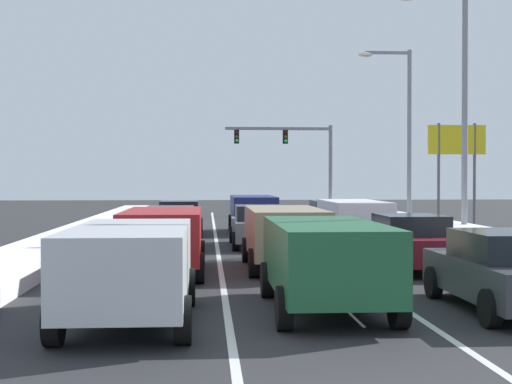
% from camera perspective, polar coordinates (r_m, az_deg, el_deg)
% --- Properties ---
extents(ground_plane, '(120.00, 120.00, 0.00)m').
position_cam_1_polar(ground_plane, '(24.80, 1.02, -4.71)').
color(ground_plane, '#28282B').
extents(lane_stripe_between_right_lane_and_center_lane, '(0.14, 49.48, 0.01)m').
position_cam_1_polar(lane_stripe_between_right_lane_and_center_lane, '(29.44, 3.59, -3.79)').
color(lane_stripe_between_right_lane_and_center_lane, silver).
rests_on(lane_stripe_between_right_lane_and_center_lane, ground).
extents(lane_stripe_between_center_lane_and_left_lane, '(0.14, 49.48, 0.01)m').
position_cam_1_polar(lane_stripe_between_center_lane_and_left_lane, '(29.20, -3.06, -3.83)').
color(lane_stripe_between_center_lane_and_left_lane, silver).
rests_on(lane_stripe_between_center_lane_and_left_lane, ground).
extents(snow_bank_right_shoulder, '(1.68, 49.48, 0.79)m').
position_cam_1_polar(snow_bank_right_shoulder, '(30.54, 13.51, -2.91)').
color(snow_bank_right_shoulder, white).
rests_on(snow_bank_right_shoulder, ground).
extents(snow_bank_left_shoulder, '(1.92, 49.48, 0.54)m').
position_cam_1_polar(snow_bank_left_shoulder, '(29.58, -13.39, -3.28)').
color(snow_bank_left_shoulder, white).
rests_on(snow_bank_left_shoulder, ground).
extents(sedan_charcoal_right_lane_nearest, '(2.00, 4.50, 1.51)m').
position_cam_1_polar(sedan_charcoal_right_lane_nearest, '(14.76, 18.62, -5.74)').
color(sedan_charcoal_right_lane_nearest, '#38383D').
rests_on(sedan_charcoal_right_lane_nearest, ground).
extents(sedan_maroon_right_lane_second, '(2.00, 4.50, 1.51)m').
position_cam_1_polar(sedan_maroon_right_lane_second, '(20.64, 11.66, -3.77)').
color(sedan_maroon_right_lane_second, maroon).
rests_on(sedan_maroon_right_lane_second, ground).
extents(suv_white_right_lane_third, '(2.16, 4.90, 1.67)m').
position_cam_1_polar(suv_white_right_lane_third, '(27.31, 7.48, -2.05)').
color(suv_white_right_lane_third, silver).
rests_on(suv_white_right_lane_third, ground).
extents(sedan_black_right_lane_fourth, '(2.00, 4.50, 1.51)m').
position_cam_1_polar(sedan_black_right_lane_fourth, '(33.12, 5.75, -1.94)').
color(sedan_black_right_lane_fourth, black).
rests_on(sedan_black_right_lane_fourth, ground).
extents(suv_green_center_lane_nearest, '(2.16, 4.90, 1.67)m').
position_cam_1_polar(suv_green_center_lane_nearest, '(14.00, 5.36, -5.02)').
color(suv_green_center_lane_nearest, '#1E5633').
rests_on(suv_green_center_lane_nearest, ground).
extents(suv_tan_center_lane_second, '(2.16, 4.90, 1.67)m').
position_cam_1_polar(suv_tan_center_lane_second, '(20.40, 2.21, -3.10)').
color(suv_tan_center_lane_second, '#937F60').
rests_on(suv_tan_center_lane_second, ground).
extents(sedan_gray_center_lane_third, '(2.00, 4.50, 1.51)m').
position_cam_1_polar(sedan_gray_center_lane_third, '(27.09, 0.17, -2.60)').
color(sedan_gray_center_lane_third, slate).
rests_on(sedan_gray_center_lane_third, ground).
extents(suv_navy_center_lane_fourth, '(2.16, 4.90, 1.67)m').
position_cam_1_polar(suv_navy_center_lane_fourth, '(34.19, -0.22, -1.41)').
color(suv_navy_center_lane_fourth, navy).
rests_on(suv_navy_center_lane_fourth, ground).
extents(suv_silver_left_lane_nearest, '(2.16, 4.90, 1.67)m').
position_cam_1_polar(suv_silver_left_lane_nearest, '(12.98, -9.63, -5.51)').
color(suv_silver_left_lane_nearest, '#B7BABF').
rests_on(suv_silver_left_lane_nearest, ground).
extents(suv_red_left_lane_second, '(2.16, 4.90, 1.67)m').
position_cam_1_polar(suv_red_left_lane_second, '(19.41, -7.16, -3.32)').
color(suv_red_left_lane_second, maroon).
rests_on(suv_red_left_lane_second, ground).
extents(sedan_charcoal_left_lane_third, '(2.00, 4.50, 1.51)m').
position_cam_1_polar(sedan_charcoal_left_lane_third, '(26.18, -6.59, -2.74)').
color(sedan_charcoal_left_lane_third, '#38383D').
rests_on(sedan_charcoal_left_lane_third, ground).
extents(sedan_maroon_left_lane_fourth, '(2.00, 4.50, 1.51)m').
position_cam_1_polar(sedan_maroon_left_lane_fourth, '(32.68, -5.89, -1.98)').
color(sedan_maroon_left_lane_fourth, maroon).
rests_on(sedan_maroon_left_lane_fourth, ground).
extents(traffic_light_gantry, '(7.54, 0.47, 6.20)m').
position_cam_1_polar(traffic_light_gantry, '(51.99, 3.22, 3.28)').
color(traffic_light_gantry, slate).
rests_on(traffic_light_gantry, ground).
extents(street_lamp_right_mid, '(2.66, 0.36, 9.36)m').
position_cam_1_polar(street_lamp_right_mid, '(28.52, 15.12, 7.10)').
color(street_lamp_right_mid, gray).
rests_on(street_lamp_right_mid, ground).
extents(street_lamp_right_far, '(2.66, 0.36, 8.77)m').
position_cam_1_polar(street_lamp_right_far, '(37.19, 11.19, 5.23)').
color(street_lamp_right_far, gray).
rests_on(street_lamp_right_far, ground).
extents(roadside_sign_right, '(3.20, 0.16, 5.50)m').
position_cam_1_polar(roadside_sign_right, '(42.06, 15.15, 3.11)').
color(roadside_sign_right, '#59595B').
rests_on(roadside_sign_right, ground).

